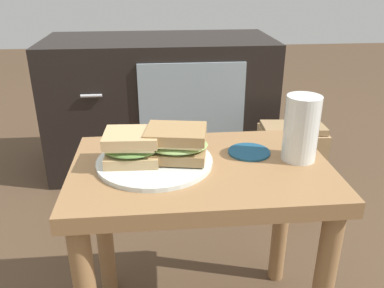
{
  "coord_description": "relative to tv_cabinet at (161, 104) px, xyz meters",
  "views": [
    {
      "loc": [
        -0.09,
        -0.77,
        0.85
      ],
      "look_at": [
        -0.02,
        0.0,
        0.51
      ],
      "focal_mm": 37.38,
      "sensor_mm": 36.0,
      "label": 1
    }
  ],
  "objects": [
    {
      "name": "paper_bag",
      "position": [
        0.46,
        -0.42,
        -0.12
      ],
      "size": [
        0.24,
        0.17,
        0.34
      ],
      "color": "tan",
      "rests_on": "ground"
    },
    {
      "name": "sandwich_back",
      "position": [
        0.02,
        -0.93,
        0.22
      ],
      "size": [
        0.15,
        0.13,
        0.07
      ],
      "color": "#9E7A4C",
      "rests_on": "plate"
    },
    {
      "name": "sandwich_front",
      "position": [
        -0.08,
        -0.93,
        0.21
      ],
      "size": [
        0.12,
        0.11,
        0.07
      ],
      "color": "tan",
      "rests_on": "plate"
    },
    {
      "name": "side_table",
      "position": [
        0.07,
        -0.95,
        0.08
      ],
      "size": [
        0.56,
        0.36,
        0.46
      ],
      "color": "olive",
      "rests_on": "ground"
    },
    {
      "name": "coaster",
      "position": [
        0.19,
        -0.9,
        0.17
      ],
      "size": [
        0.1,
        0.1,
        0.01
      ],
      "primitive_type": "cylinder",
      "color": "navy",
      "rests_on": "side_table"
    },
    {
      "name": "beer_glass",
      "position": [
        0.29,
        -0.94,
        0.24
      ],
      "size": [
        0.08,
        0.08,
        0.15
      ],
      "color": "silver",
      "rests_on": "side_table"
    },
    {
      "name": "plate",
      "position": [
        -0.03,
        -0.93,
        0.17
      ],
      "size": [
        0.25,
        0.25,
        0.01
      ],
      "primitive_type": "cylinder",
      "color": "silver",
      "rests_on": "side_table"
    },
    {
      "name": "tv_cabinet",
      "position": [
        0.0,
        0.0,
        0.0
      ],
      "size": [
        0.96,
        0.46,
        0.58
      ],
      "color": "black",
      "rests_on": "ground"
    }
  ]
}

